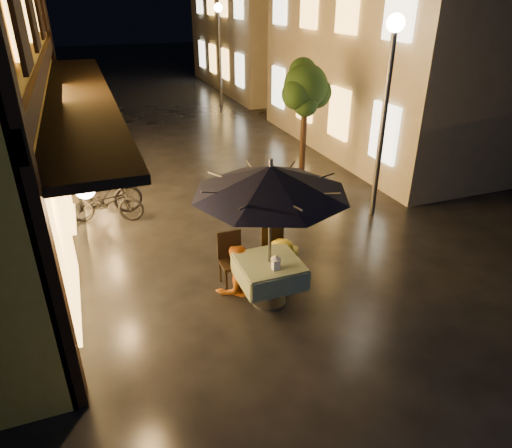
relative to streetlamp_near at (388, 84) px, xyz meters
name	(u,v)px	position (x,y,z in m)	size (l,w,h in m)	color
ground	(289,286)	(-3.00, -2.00, -2.92)	(90.00, 90.00, 0.00)	black
east_building_near	(426,35)	(4.49, 4.50, 0.49)	(7.30, 9.30, 6.80)	#B3A390
east_building_far	(280,13)	(4.49, 16.00, 0.74)	(7.30, 10.30, 7.30)	#B3A390
street_tree	(306,89)	(-0.59, 2.51, -0.50)	(1.43, 1.20, 3.15)	black
streetlamp_near	(388,84)	(0.00, 0.00, 0.00)	(0.36, 0.36, 4.23)	#59595E
streetlamp_far	(219,37)	(0.00, 12.00, 0.00)	(0.36, 0.36, 4.23)	#59595E
cafe_table	(269,271)	(-3.50, -2.28, -2.33)	(0.99, 0.99, 0.78)	#59595E
patio_umbrella	(271,180)	(-3.50, -2.28, -0.77)	(2.38, 2.38, 2.46)	#59595E
cafe_chair_left	(231,256)	(-3.90, -1.55, -2.38)	(0.42, 0.42, 0.97)	black
cafe_chair_right	(274,248)	(-3.10, -1.55, -2.38)	(0.42, 0.42, 0.97)	black
table_lantern	(276,261)	(-3.50, -2.54, -2.00)	(0.16, 0.16, 0.25)	white
person_orange	(236,248)	(-3.88, -1.75, -2.11)	(0.78, 0.61, 1.61)	#BE5D15
person_yellow	(282,242)	(-3.05, -1.78, -2.14)	(1.01, 0.58, 1.56)	yellow
bicycle_0	(105,203)	(-5.74, 1.78, -2.48)	(0.58, 1.65, 0.87)	black
bicycle_1	(103,196)	(-5.76, 2.00, -2.40)	(0.49, 1.73, 1.04)	black
bicycle_2	(98,173)	(-5.77, 3.72, -2.45)	(0.63, 1.80, 0.94)	black
bicycle_3	(112,169)	(-5.41, 3.84, -2.45)	(0.44, 1.56, 0.94)	black
bicycle_4	(96,156)	(-5.75, 5.07, -2.44)	(0.64, 1.83, 0.96)	#232329
bicycle_5	(103,145)	(-5.47, 6.15, -2.45)	(0.44, 1.54, 0.93)	black
bicycle_6	(98,136)	(-5.56, 7.25, -2.46)	(0.60, 1.73, 0.91)	black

